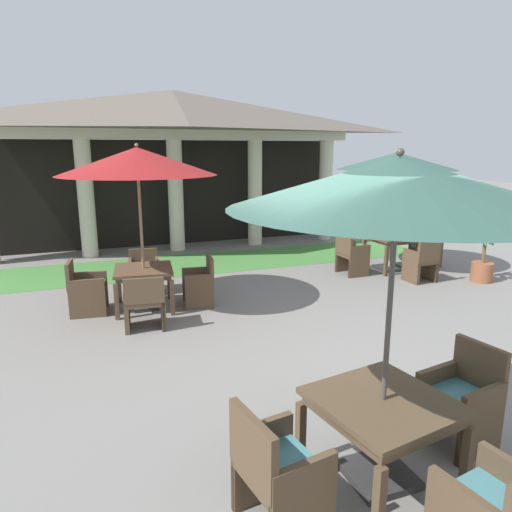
# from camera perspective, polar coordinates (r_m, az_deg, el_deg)

# --- Properties ---
(ground_plane) EXTENTS (60.00, 60.00, 0.00)m
(ground_plane) POSITION_cam_1_polar(r_m,az_deg,el_deg) (5.09, 10.75, -18.89)
(ground_plane) COLOR gray
(background_pavilion) EXTENTS (10.13, 2.80, 4.11)m
(background_pavilion) POSITION_cam_1_polar(r_m,az_deg,el_deg) (12.59, -10.24, 15.24)
(background_pavilion) COLOR beige
(background_pavilion) RESTS_ON ground
(lawn_strip) EXTENTS (11.93, 2.10, 0.01)m
(lawn_strip) POSITION_cam_1_polar(r_m,az_deg,el_deg) (11.10, -7.85, -0.96)
(lawn_strip) COLOR #47843D
(lawn_strip) RESTS_ON ground
(patio_table_near_foreground) EXTENTS (1.05, 1.05, 0.71)m
(patio_table_near_foreground) POSITION_cam_1_polar(r_m,az_deg,el_deg) (8.04, -13.63, -2.11)
(patio_table_near_foreground) COLOR brown
(patio_table_near_foreground) RESTS_ON ground
(patio_umbrella_near_foreground) EXTENTS (2.54, 2.54, 2.76)m
(patio_umbrella_near_foreground) POSITION_cam_1_polar(r_m,az_deg,el_deg) (7.78, -14.37, 11.12)
(patio_umbrella_near_foreground) COLOR #2D2D2D
(patio_umbrella_near_foreground) RESTS_ON ground
(patio_chair_near_foreground_north) EXTENTS (0.62, 0.61, 0.81)m
(patio_chair_near_foreground_north) POSITION_cam_1_polar(r_m,az_deg,el_deg) (9.00, -13.58, -1.99)
(patio_chair_near_foreground_north) COLOR brown
(patio_chair_near_foreground_north) RESTS_ON ground
(patio_chair_near_foreground_south) EXTENTS (0.66, 0.57, 0.85)m
(patio_chair_near_foreground_south) POSITION_cam_1_polar(r_m,az_deg,el_deg) (7.20, -13.51, -5.59)
(patio_chair_near_foreground_south) COLOR brown
(patio_chair_near_foreground_south) RESTS_ON ground
(patio_chair_near_foreground_west) EXTENTS (0.64, 0.62, 0.89)m
(patio_chair_near_foreground_west) POSITION_cam_1_polar(r_m,az_deg,el_deg) (8.16, -20.17, -3.87)
(patio_chair_near_foreground_west) COLOR brown
(patio_chair_near_foreground_west) RESTS_ON ground
(patio_chair_near_foreground_east) EXTENTS (0.56, 0.62, 0.85)m
(patio_chair_near_foreground_east) POSITION_cam_1_polar(r_m,az_deg,el_deg) (8.15, -6.92, -3.28)
(patio_chair_near_foreground_east) COLOR brown
(patio_chair_near_foreground_east) RESTS_ON ground
(patio_table_mid_left) EXTENTS (0.91, 0.91, 0.76)m
(patio_table_mid_left) POSITION_cam_1_polar(r_m,az_deg,el_deg) (10.78, 16.23, 1.74)
(patio_table_mid_left) COLOR brown
(patio_table_mid_left) RESTS_ON ground
(patio_umbrella_mid_left) EXTENTS (2.55, 2.55, 2.65)m
(patio_umbrella_mid_left) POSITION_cam_1_polar(r_m,az_deg,el_deg) (10.59, 16.83, 10.96)
(patio_umbrella_mid_left) COLOR #2D2D2D
(patio_umbrella_mid_left) RESTS_ON ground
(patio_chair_mid_left_east) EXTENTS (0.56, 0.55, 0.90)m
(patio_chair_mid_left_east) POSITION_cam_1_polar(r_m,az_deg,el_deg) (11.48, 20.23, 0.86)
(patio_chair_mid_left_east) COLOR brown
(patio_chair_mid_left_east) RESTS_ON ground
(patio_chair_mid_left_west) EXTENTS (0.51, 0.63, 0.85)m
(patio_chair_mid_left_west) POSITION_cam_1_polar(r_m,az_deg,el_deg) (10.24, 11.59, 0.10)
(patio_chair_mid_left_west) COLOR brown
(patio_chair_mid_left_west) RESTS_ON ground
(patio_chair_mid_left_south) EXTENTS (0.55, 0.51, 0.93)m
(patio_chair_mid_left_south) POSITION_cam_1_polar(r_m,az_deg,el_deg) (10.06, 19.71, -0.64)
(patio_chair_mid_left_south) COLOR brown
(patio_chair_mid_left_south) RESTS_ON ground
(patio_table_mid_right) EXTENTS (1.15, 1.15, 0.72)m
(patio_table_mid_right) POSITION_cam_1_polar(r_m,az_deg,el_deg) (4.06, 15.28, -17.76)
(patio_table_mid_right) COLOR brown
(patio_table_mid_right) RESTS_ON ground
(patio_umbrella_mid_right) EXTENTS (2.48, 2.48, 2.68)m
(patio_umbrella_mid_right) POSITION_cam_1_polar(r_m,az_deg,el_deg) (3.51, 17.03, 8.21)
(patio_umbrella_mid_right) COLOR #2D2D2D
(patio_umbrella_mid_right) RESTS_ON ground
(patio_chair_mid_right_west) EXTENTS (0.61, 0.67, 0.93)m
(patio_chair_mid_right_west) POSITION_cam_1_polar(r_m,az_deg,el_deg) (3.63, 2.58, -25.08)
(patio_chair_mid_right_west) COLOR brown
(patio_chair_mid_right_west) RESTS_ON ground
(patio_chair_mid_right_east) EXTENTS (0.65, 0.63, 0.93)m
(patio_chair_mid_right_east) POSITION_cam_1_polar(r_m,az_deg,el_deg) (4.84, 23.90, -15.89)
(patio_chair_mid_right_east) COLOR brown
(patio_chair_mid_right_east) RESTS_ON ground
(potted_palm_right_edge) EXTENTS (0.58, 0.57, 1.30)m
(potted_palm_right_edge) POSITION_cam_1_polar(r_m,az_deg,el_deg) (10.55, 26.04, -0.61)
(potted_palm_right_edge) COLOR #995638
(potted_palm_right_edge) RESTS_ON ground
(terracotta_urn) EXTENTS (0.28, 0.28, 0.39)m
(terracotta_urn) POSITION_cam_1_polar(r_m,az_deg,el_deg) (9.50, -20.87, -3.14)
(terracotta_urn) COLOR #9E5633
(terracotta_urn) RESTS_ON ground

